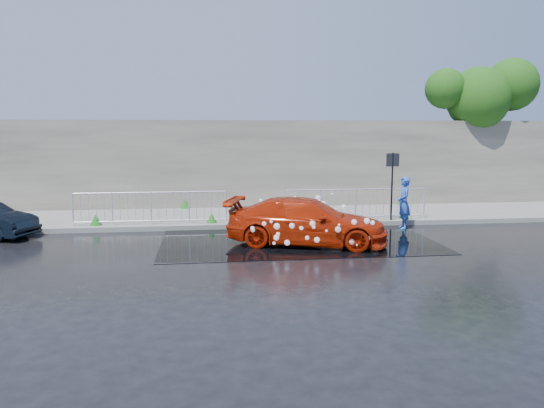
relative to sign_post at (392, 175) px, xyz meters
The scene contains 13 objects.
ground 5.50m from the sign_post, 143.57° to the right, with size 90.00×90.00×0.00m, color black.
pavement 4.90m from the sign_post, 155.66° to the left, with size 30.00×4.00×0.15m, color #62625D.
curb 4.51m from the sign_post, behind, with size 30.00×0.25×0.16m, color #62625D.
retaining_wall 5.87m from the sign_post, 135.69° to the left, with size 30.00×0.60×3.50m, color #545046.
puddle 4.59m from the sign_post, 150.42° to the right, with size 8.00×5.00×0.01m, color black.
sign_post is the anchor object (origin of this frame).
tree 7.69m from the sign_post, 37.74° to the left, with size 4.99×2.70×6.33m.
railing_left 8.26m from the sign_post, behind, with size 5.05×0.05×1.10m.
railing_right 1.57m from the sign_post, 168.23° to the left, with size 5.05×0.05×1.10m.
weeds 4.94m from the sign_post, 163.52° to the left, with size 12.17×3.93×0.37m.
water_spray 4.37m from the sign_post, 144.29° to the right, with size 3.49×5.65×0.92m.
red_car 4.61m from the sign_post, 141.67° to the right, with size 1.87×4.60×1.33m, color #A81F06.
person 1.18m from the sign_post, 80.05° to the right, with size 0.63×0.42×1.74m, color blue.
Camera 1 is at (-2.21, -14.41, 3.29)m, focal length 35.00 mm.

